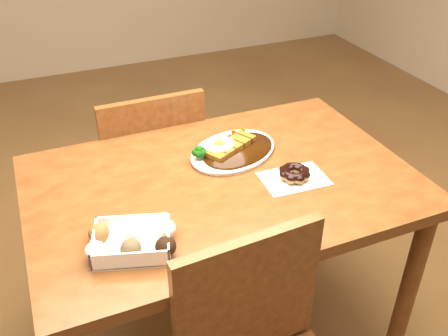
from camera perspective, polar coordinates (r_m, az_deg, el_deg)
name	(u,v)px	position (r m, az deg, el deg)	size (l,w,h in m)	color
ground	(223,335)	(2.08, -0.13, -18.59)	(6.00, 6.00, 0.00)	brown
table	(223,204)	(1.62, -0.16, -4.18)	(1.20, 0.80, 0.75)	#522810
chair_far	(150,172)	(2.11, -8.47, -0.47)	(0.42, 0.42, 0.87)	#522810
katsu_curry_plate	(231,150)	(1.69, 0.84, 2.12)	(0.39, 0.34, 0.06)	white
donut_box	(132,240)	(1.32, -10.50, -8.15)	(0.24, 0.20, 0.06)	white
pon_de_ring	(294,174)	(1.57, 8.06, -0.64)	(0.21, 0.15, 0.04)	silver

